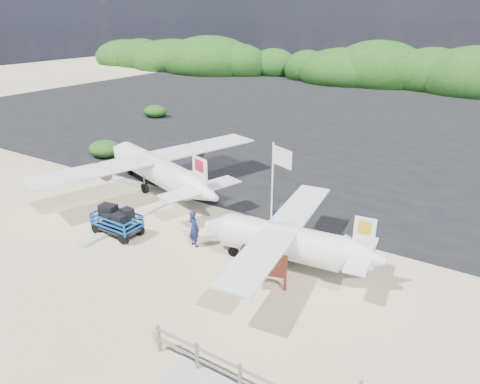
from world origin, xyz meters
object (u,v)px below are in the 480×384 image
object	(u,v)px
baggage_cart	(119,234)
crew_a	(194,229)
crew_b	(273,229)
aircraft_small	(310,102)
signboard	(264,287)
crew_c	(293,242)
flagpole	(270,266)

from	to	relation	value
baggage_cart	crew_a	world-z (taller)	crew_a
crew_b	aircraft_small	world-z (taller)	crew_b
signboard	crew_b	world-z (taller)	crew_b
baggage_cart	crew_b	world-z (taller)	crew_b
crew_c	aircraft_small	distance (m)	36.55
crew_a	crew_b	world-z (taller)	crew_b
baggage_cart	crew_c	size ratio (longest dim) A/B	1.42
crew_b	crew_c	bearing A→B (deg)	152.30
crew_c	signboard	bearing A→B (deg)	109.87
aircraft_small	crew_a	bearing A→B (deg)	98.49
aircraft_small	flagpole	bearing A→B (deg)	104.23
crew_b	crew_c	world-z (taller)	crew_c
baggage_cart	aircraft_small	size ratio (longest dim) A/B	0.32
flagpole	crew_c	size ratio (longest dim) A/B	3.00
crew_c	crew_b	bearing A→B (deg)	-3.16
signboard	flagpole	bearing A→B (deg)	92.35
baggage_cart	aircraft_small	world-z (taller)	aircraft_small
baggage_cart	crew_b	xyz separation A→B (m)	(6.91, 2.94, 0.90)
crew_b	aircraft_small	distance (m)	35.46
signboard	crew_a	size ratio (longest dim) A/B	1.07
signboard	crew_b	distance (m)	3.33
aircraft_small	signboard	bearing A→B (deg)	104.18
signboard	crew_b	bearing A→B (deg)	94.58
baggage_cart	signboard	bearing A→B (deg)	0.39
signboard	aircraft_small	xyz separation A→B (m)	(-13.72, 36.14, 0.00)
baggage_cart	aircraft_small	bearing A→B (deg)	99.51
flagpole	crew_b	size ratio (longest dim) A/B	3.01
crew_b	aircraft_small	size ratio (longest dim) A/B	0.23
crew_b	crew_c	distance (m)	1.47
crew_b	baggage_cart	bearing A→B (deg)	21.65
crew_b	signboard	bearing A→B (deg)	110.26
baggage_cart	crew_a	xyz separation A→B (m)	(3.82, 1.09, 0.89)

